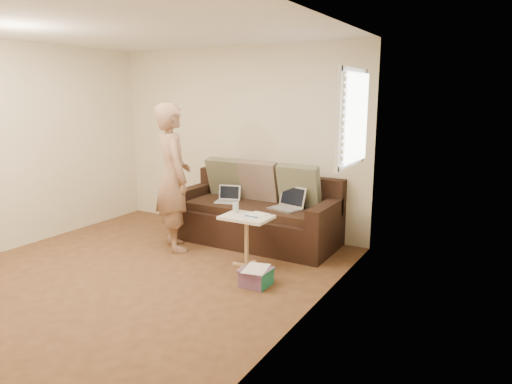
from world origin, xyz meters
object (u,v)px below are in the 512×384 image
sofa (255,211)px  laptop_silver (284,210)px  laptop_white (227,202)px  person (173,178)px  side_table (247,242)px  striped_box (256,277)px  drinking_glass (236,208)px

sofa → laptop_silver: size_ratio=5.52×
laptop_white → person: 0.85m
side_table → striped_box: side_table is taller
person → side_table: bearing=-149.0°
person → drinking_glass: (0.95, -0.05, -0.26)m
person → side_table: size_ratio=3.04×
laptop_white → striped_box: (1.11, -1.16, -0.43)m
sofa → laptop_white: bearing=-166.3°
person → laptop_silver: bearing=-114.3°
laptop_white → side_table: 1.10m
drinking_glass → striped_box: size_ratio=0.40×
laptop_white → striped_box: bearing=-61.9°
laptop_white → person: (-0.37, -0.64, 0.41)m
side_table → drinking_glass: (-0.18, 0.06, 0.37)m
striped_box → laptop_white: bearing=133.8°
sofa → striped_box: 1.48m
striped_box → sofa: bearing=120.3°
person → drinking_glass: person is taller
laptop_silver → side_table: 0.82m
laptop_white → laptop_silver: bearing=-13.9°
laptop_silver → laptop_white: 0.85m
sofa → person: 1.17m
drinking_glass → laptop_silver: bearing=69.4°
sofa → laptop_white: size_ratio=7.33×
striped_box → laptop_silver: bearing=102.3°
person → striped_box: size_ratio=6.24×
person → side_table: 1.30m
sofa → person: size_ratio=1.19×
laptop_silver → drinking_glass: 0.79m
striped_box → drinking_glass: bearing=139.1°
person → side_table: person is taller
drinking_glass → striped_box: bearing=-40.9°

